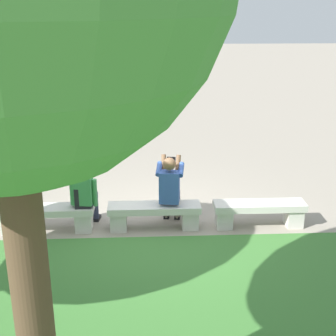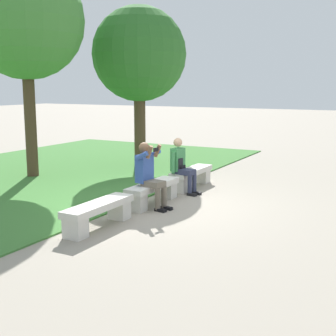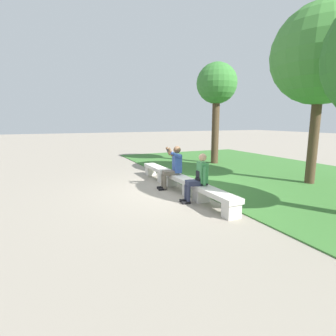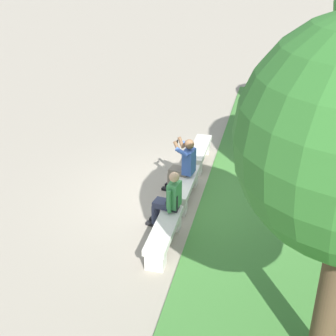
% 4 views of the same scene
% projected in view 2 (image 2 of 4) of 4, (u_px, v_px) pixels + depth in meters
% --- Properties ---
extents(ground_plane, '(80.00, 80.00, 0.00)m').
position_uv_depth(ground_plane, '(153.00, 204.00, 9.72)').
color(ground_plane, gray).
extents(grass_strip, '(17.33, 8.00, 0.03)m').
position_uv_depth(grass_strip, '(3.00, 183.00, 11.76)').
color(grass_strip, '#3D7533').
rests_on(grass_strip, ground).
extents(bench_main, '(1.61, 0.40, 0.45)m').
position_uv_depth(bench_main, '(99.00, 212.00, 8.06)').
color(bench_main, beige).
rests_on(bench_main, ground).
extents(bench_near, '(1.61, 0.40, 0.45)m').
position_uv_depth(bench_near, '(153.00, 191.00, 9.67)').
color(bench_near, beige).
rests_on(bench_near, ground).
extents(bench_mid, '(1.61, 0.40, 0.45)m').
position_uv_depth(bench_mid, '(191.00, 175.00, 11.28)').
color(bench_mid, beige).
rests_on(bench_mid, ground).
extents(person_photographer, '(0.51, 0.76, 1.32)m').
position_uv_depth(person_photographer, '(149.00, 172.00, 9.31)').
color(person_photographer, black).
rests_on(person_photographer, ground).
extents(person_distant, '(0.47, 0.71, 1.26)m').
position_uv_depth(person_distant, '(182.00, 164.00, 10.60)').
color(person_distant, black).
rests_on(person_distant, ground).
extents(backpack, '(0.28, 0.24, 0.43)m').
position_uv_depth(backpack, '(179.00, 166.00, 10.67)').
color(backpack, black).
rests_on(backpack, bench_mid).
extents(tree_behind_wall, '(3.04, 3.04, 5.60)m').
position_uv_depth(tree_behind_wall, '(25.00, 21.00, 11.92)').
color(tree_behind_wall, '#4C3826').
rests_on(tree_behind_wall, ground).
extents(tree_left_background, '(2.80, 2.80, 4.75)m').
position_uv_depth(tree_left_background, '(139.00, 55.00, 13.80)').
color(tree_left_background, '#4C3826').
rests_on(tree_left_background, ground).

